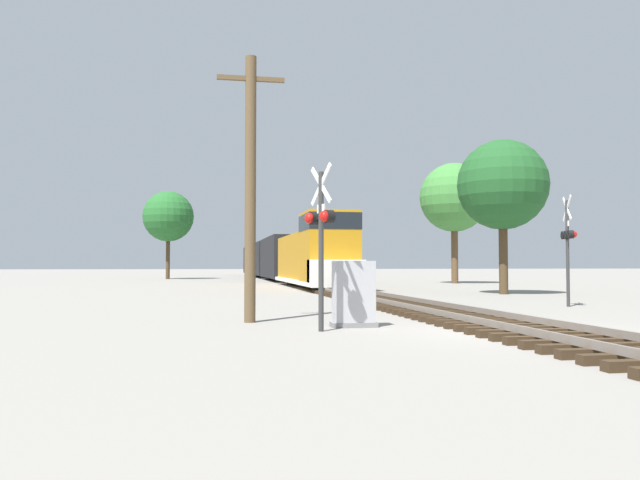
% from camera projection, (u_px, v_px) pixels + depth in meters
% --- Properties ---
extents(ground_plane, '(400.00, 400.00, 0.00)m').
position_uv_depth(ground_plane, '(515.00, 332.00, 14.05)').
color(ground_plane, gray).
extents(rail_track_bed, '(2.60, 160.00, 0.31)m').
position_uv_depth(rail_track_bed, '(514.00, 326.00, 14.05)').
color(rail_track_bed, '#382819').
rests_on(rail_track_bed, ground).
extents(freight_train, '(2.96, 63.63, 4.52)m').
position_uv_depth(freight_train, '(275.00, 259.00, 63.80)').
color(freight_train, '#B77A14').
rests_on(freight_train, ground).
extents(crossing_signal_near, '(0.59, 1.00, 3.82)m').
position_uv_depth(crossing_signal_near, '(320.00, 229.00, 14.25)').
color(crossing_signal_near, '#333333').
rests_on(crossing_signal_near, ground).
extents(crossing_signal_far, '(0.52, 1.01, 4.02)m').
position_uv_depth(crossing_signal_far, '(568.00, 240.00, 22.59)').
color(crossing_signal_far, '#333333').
rests_on(crossing_signal_far, ground).
extents(relay_cabinet, '(1.10, 0.54, 1.61)m').
position_uv_depth(relay_cabinet, '(354.00, 294.00, 15.20)').
color(relay_cabinet, slate).
rests_on(relay_cabinet, ground).
extents(utility_pole, '(1.80, 0.30, 7.08)m').
position_uv_depth(utility_pole, '(250.00, 184.00, 16.51)').
color(utility_pole, brown).
rests_on(utility_pole, ground).
extents(tree_far_right, '(4.65, 4.65, 7.97)m').
position_uv_depth(tree_far_right, '(503.00, 185.00, 32.13)').
color(tree_far_right, '#473521').
rests_on(tree_far_right, ground).
extents(tree_mid_background, '(5.60, 5.60, 9.79)m').
position_uv_depth(tree_mid_background, '(454.00, 198.00, 50.65)').
color(tree_mid_background, brown).
rests_on(tree_mid_background, ground).
extents(tree_deep_background, '(5.32, 5.32, 9.28)m').
position_uv_depth(tree_deep_background, '(168.00, 217.00, 65.78)').
color(tree_deep_background, '#473521').
rests_on(tree_deep_background, ground).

